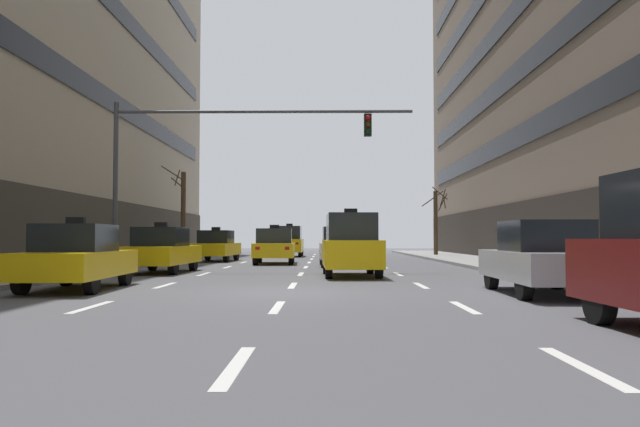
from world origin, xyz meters
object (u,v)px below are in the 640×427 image
taxi_driving_1 (77,258)px  taxi_driving_0 (162,250)px  taxi_driving_3 (289,241)px  taxi_driving_4 (216,246)px  taxi_driving_2 (275,246)px  street_tree_3 (183,212)px  taxi_driving_5 (351,245)px  street_tree_0 (436,220)px  traffic_signal_0 (212,148)px  car_parked_1 (543,258)px  car_driving_6 (342,247)px

taxi_driving_1 → taxi_driving_0: bearing=89.4°
taxi_driving_3 → taxi_driving_4: size_ratio=0.94×
taxi_driving_2 → street_tree_3: (-6.58, 8.91, 2.05)m
taxi_driving_2 → taxi_driving_5: taxi_driving_5 is taller
street_tree_0 → street_tree_3: street_tree_3 is taller
taxi_driving_1 → taxi_driving_2: size_ratio=0.92×
taxi_driving_2 → traffic_signal_0: 7.88m
taxi_driving_5 → taxi_driving_0: bearing=164.0°
taxi_driving_0 → car_parked_1: taxi_driving_0 is taller
taxi_driving_1 → taxi_driving_4: 17.96m
taxi_driving_0 → traffic_signal_0: bearing=33.1°
car_driving_6 → taxi_driving_4: bearing=139.1°
taxi_driving_3 → taxi_driving_5: (3.28, -21.07, -0.01)m
taxi_driving_3 → taxi_driving_1: bearing=-97.5°
car_driving_6 → traffic_signal_0: traffic_signal_0 is taller
taxi_driving_5 → traffic_signal_0: (-5.12, 2.94, 3.64)m
car_parked_1 → taxi_driving_4: bearing=119.2°
car_parked_1 → traffic_signal_0: size_ratio=0.39×
taxi_driving_0 → taxi_driving_3: 19.45m
taxi_driving_2 → traffic_signal_0: bearing=-105.3°
taxi_driving_3 → street_tree_3: size_ratio=0.75×
taxi_driving_1 → taxi_driving_2: bearing=77.0°
taxi_driving_4 → car_driving_6: (6.56, -5.68, 0.04)m
taxi_driving_0 → taxi_driving_3: (3.40, 19.15, 0.22)m
taxi_driving_1 → taxi_driving_2: (3.45, 14.90, 0.06)m
taxi_driving_0 → taxi_driving_4: 10.73m
taxi_driving_2 → taxi_driving_5: 10.15m
taxi_driving_3 → street_tree_0: (9.84, -0.12, 1.42)m
car_parked_1 → street_tree_0: (2.60, 27.35, 1.64)m
car_parked_1 → street_tree_0: 27.52m
taxi_driving_3 → traffic_signal_0: size_ratio=0.37×
taxi_driving_1 → car_parked_1: (10.72, -1.08, 0.02)m
taxi_driving_3 → car_parked_1: bearing=-75.2°
traffic_signal_0 → car_driving_6: bearing=38.8°
car_parked_1 → traffic_signal_0: traffic_signal_0 is taller
taxi_driving_4 → street_tree_3: 6.99m
car_driving_6 → street_tree_0: size_ratio=1.04×
taxi_driving_3 → street_tree_0: 9.94m
street_tree_0 → car_parked_1: bearing=-95.4°
taxi_driving_2 → car_parked_1: 17.56m
traffic_signal_0 → taxi_driving_2: bearing=74.7°
taxi_driving_1 → car_driving_6: size_ratio=0.91×
taxi_driving_4 → car_parked_1: bearing=-60.8°
taxi_driving_2 → street_tree_3: bearing=126.4°
street_tree_0 → taxi_driving_3: bearing=179.3°
car_parked_1 → street_tree_3: bearing=119.1°
taxi_driving_4 → traffic_signal_0: size_ratio=0.40×
car_driving_6 → street_tree_3: size_ratio=0.82×
taxi_driving_5 → taxi_driving_3: bearing=98.9°
street_tree_3 → car_parked_1: bearing=-60.9°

